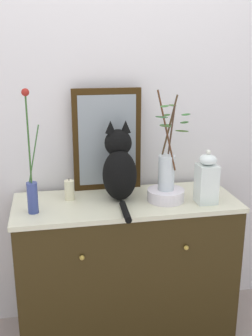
{
  "coord_description": "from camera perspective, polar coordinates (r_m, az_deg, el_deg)",
  "views": [
    {
      "loc": [
        -0.39,
        -1.98,
        1.61
      ],
      "look_at": [
        0.0,
        0.0,
        1.01
      ],
      "focal_mm": 43.58,
      "sensor_mm": 36.0,
      "label": 1
    }
  ],
  "objects": [
    {
      "name": "ground_plane",
      "position": [
        2.59,
        0.0,
        -21.91
      ],
      "size": [
        6.0,
        6.0,
        0.0
      ],
      "primitive_type": "plane",
      "color": "gray"
    },
    {
      "name": "wall_back",
      "position": [
        2.34,
        -1.45,
        9.0
      ],
      "size": [
        4.4,
        0.08,
        2.6
      ],
      "primitive_type": "cube",
      "color": "silver",
      "rests_on": "ground_plane"
    },
    {
      "name": "sideboard",
      "position": [
        2.35,
        0.0,
        -13.99
      ],
      "size": [
        1.18,
        0.48,
        0.83
      ],
      "color": "#31230D",
      "rests_on": "ground_plane"
    },
    {
      "name": "mirror_leaning",
      "position": [
        2.27,
        -2.66,
        3.93
      ],
      "size": [
        0.38,
        0.03,
        0.57
      ],
      "color": "#331F09",
      "rests_on": "sideboard"
    },
    {
      "name": "cat_sitting",
      "position": [
        2.14,
        -0.94,
        0.14
      ],
      "size": [
        0.19,
        0.45,
        0.42
      ],
      "color": "black",
      "rests_on": "sideboard"
    },
    {
      "name": "vase_slim_green",
      "position": [
        2.02,
        -13.04,
        -2.31
      ],
      "size": [
        0.08,
        0.05,
        0.6
      ],
      "color": "#364485",
      "rests_on": "sideboard"
    },
    {
      "name": "bowl_porcelain",
      "position": [
        2.17,
        5.58,
        -3.77
      ],
      "size": [
        0.2,
        0.2,
        0.06
      ],
      "primitive_type": "cylinder",
      "color": "white",
      "rests_on": "sideboard"
    },
    {
      "name": "vase_glass_clear",
      "position": [
        2.12,
        5.76,
        0.31
      ],
      "size": [
        0.23,
        0.25,
        0.52
      ],
      "color": "silver",
      "rests_on": "bowl_porcelain"
    },
    {
      "name": "jar_lidded_porcelain",
      "position": [
        2.14,
        11.23,
        -1.58
      ],
      "size": [
        0.1,
        0.1,
        0.28
      ],
      "color": "white",
      "rests_on": "sideboard"
    },
    {
      "name": "candle_pillar",
      "position": [
        2.19,
        -7.92,
        -3.08
      ],
      "size": [
        0.05,
        0.05,
        0.12
      ],
      "color": "#F3E9BC",
      "rests_on": "sideboard"
    }
  ]
}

